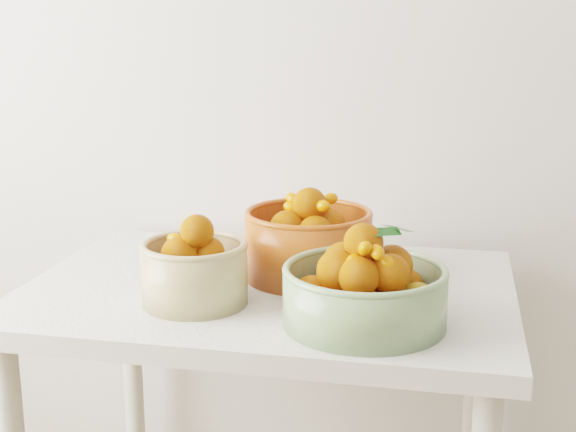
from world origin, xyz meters
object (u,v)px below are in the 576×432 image
at_px(bowl_cream, 195,270).
at_px(table, 269,328).
at_px(bowl_orange, 308,242).
at_px(bowl_green, 365,290).

bearing_deg(bowl_cream, table, 50.33).
distance_m(bowl_cream, bowl_orange, 0.27).
bearing_deg(bowl_cream, bowl_orange, 48.14).
xyz_separation_m(bowl_cream, bowl_green, (0.33, -0.05, -0.00)).
relative_size(table, bowl_green, 2.93).
height_order(table, bowl_cream, bowl_cream).
relative_size(bowl_green, bowl_orange, 0.97).
bearing_deg(bowl_green, bowl_orange, 120.88).
relative_size(bowl_cream, bowl_orange, 0.74).
bearing_deg(bowl_orange, bowl_green, -59.12).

